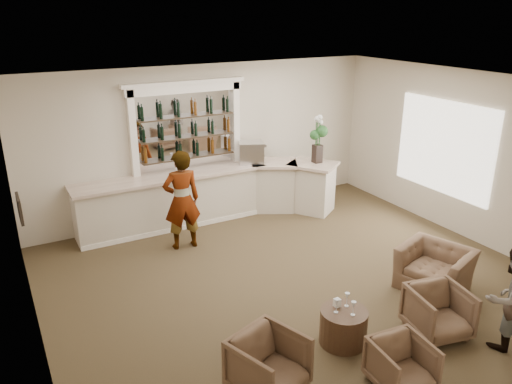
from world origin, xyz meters
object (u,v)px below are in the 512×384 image
at_px(guest, 510,299).
at_px(armchair_right, 439,312).
at_px(armchair_left, 269,364).
at_px(armchair_far, 435,268).
at_px(flower_vase, 318,136).
at_px(espresso_machine, 251,152).
at_px(cocktail_table, 343,327).
at_px(sommelier, 182,200).
at_px(bar_counter, 212,195).
at_px(armchair_center, 402,365).

relative_size(guest, armchair_right, 1.88).
bearing_deg(armchair_left, armchair_far, -7.52).
distance_m(armchair_far, flower_vase, 4.02).
xyz_separation_m(armchair_left, armchair_right, (2.67, -0.19, -0.01)).
height_order(espresso_machine, flower_vase, flower_vase).
distance_m(cocktail_table, espresso_machine, 5.17).
distance_m(sommelier, guest, 5.68).
distance_m(guest, armchair_far, 1.64).
relative_size(armchair_left, flower_vase, 0.75).
relative_size(armchair_left, armchair_right, 1.03).
bearing_deg(bar_counter, armchair_left, -106.77).
bearing_deg(bar_counter, cocktail_table, -92.00).
height_order(armchair_left, armchair_far, armchair_left).
height_order(bar_counter, armchair_far, bar_counter).
relative_size(cocktail_table, armchair_center, 0.95).
bearing_deg(cocktail_table, flower_vase, 59.33).
height_order(cocktail_table, sommelier, sommelier).
xyz_separation_m(armchair_far, flower_vase, (0.25, 3.76, 1.39)).
height_order(cocktail_table, flower_vase, flower_vase).
height_order(sommelier, guest, sommelier).
distance_m(sommelier, flower_vase, 3.45).
bearing_deg(bar_counter, flower_vase, -14.51).
relative_size(bar_counter, cocktail_table, 8.73).
xyz_separation_m(sommelier, armchair_left, (-0.52, -4.16, -0.60)).
height_order(armchair_right, espresso_machine, espresso_machine).
bearing_deg(armchair_right, cocktail_table, 170.64).
bearing_deg(armchair_left, armchair_center, -46.23).
relative_size(cocktail_table, flower_vase, 0.61).
bearing_deg(armchair_center, guest, 3.05).
distance_m(armchair_right, espresso_machine, 5.49).
relative_size(bar_counter, guest, 3.88).
distance_m(bar_counter, flower_vase, 2.67).
relative_size(armchair_center, armchair_right, 0.88).
bearing_deg(guest, bar_counter, -58.25).
height_order(sommelier, espresso_machine, sommelier).
bearing_deg(guest, cocktail_table, -15.05).
height_order(cocktail_table, armchair_center, armchair_center).
bearing_deg(flower_vase, bar_counter, 165.49).
distance_m(guest, flower_vase, 5.45).
bearing_deg(flower_vase, guest, -96.55).
xyz_separation_m(cocktail_table, guest, (1.88, -1.12, 0.49)).
bearing_deg(espresso_machine, cocktail_table, -81.24).
relative_size(bar_counter, armchair_far, 5.29).
bearing_deg(armchair_left, sommelier, 63.79).
bearing_deg(flower_vase, cocktail_table, -120.67).
bearing_deg(armchair_right, espresso_machine, 102.42).
xyz_separation_m(guest, armchair_far, (0.36, 1.56, -0.39)).
height_order(sommelier, armchair_right, sommelier).
bearing_deg(guest, armchair_right, -31.22).
bearing_deg(espresso_machine, armchair_far, -54.35).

